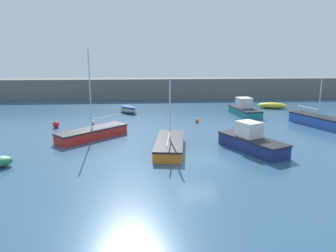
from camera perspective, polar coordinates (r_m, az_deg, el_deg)
name	(u,v)px	position (r m, az deg, el deg)	size (l,w,h in m)	color
ground_plane	(199,160)	(21.77, 5.43, -5.86)	(120.00, 120.00, 0.20)	#2D5170
harbor_breakwater	(169,88)	(48.76, 0.20, 6.60)	(67.89, 3.29, 2.93)	#66605B
rowboat_blue_near	(272,105)	(42.13, 17.72, 3.44)	(3.63, 2.10, 0.72)	yellow
rowboat_with_red_cover	(128,109)	(37.43, -6.94, 2.91)	(2.63, 2.86, 0.82)	gray
sailboat_short_mast	(170,145)	(23.16, 0.32, -3.32)	(2.64, 6.61, 4.94)	orange
motorboat_with_cabin	(245,109)	(36.94, 13.19, 2.87)	(2.55, 5.08, 1.88)	teal
motorboat_grey_hull	(251,141)	(23.81, 14.32, -2.58)	(3.99, 5.65, 2.03)	navy
sailboat_twin_hulled	(318,120)	(33.98, 24.61, 0.92)	(3.76, 5.79, 4.32)	#2D56B7
sailboat_tall_mast	(92,133)	(27.04, -13.04, -1.21)	(5.49, 5.39, 7.07)	red
mooring_buoy_red	(56,124)	(31.74, -18.94, 0.25)	(0.59, 0.59, 0.59)	red
mooring_buoy_white	(93,122)	(32.29, -12.99, 0.65)	(0.37, 0.37, 0.37)	white
mooring_buoy_orange	(197,120)	(32.38, 5.09, 0.97)	(0.38, 0.38, 0.38)	orange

